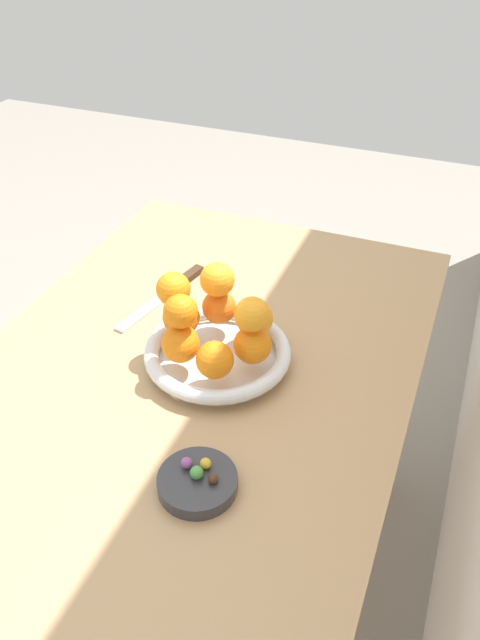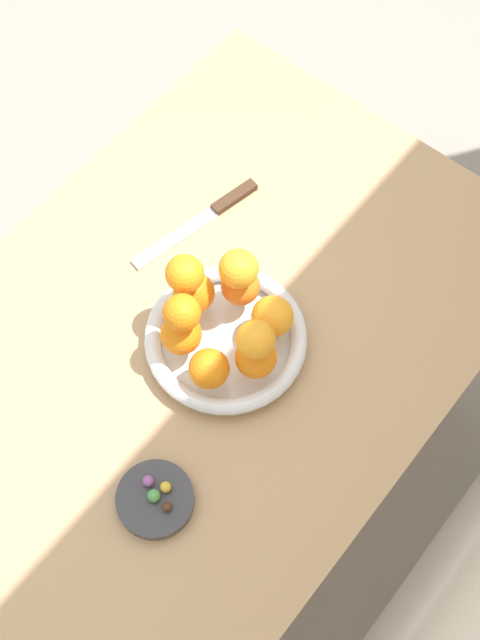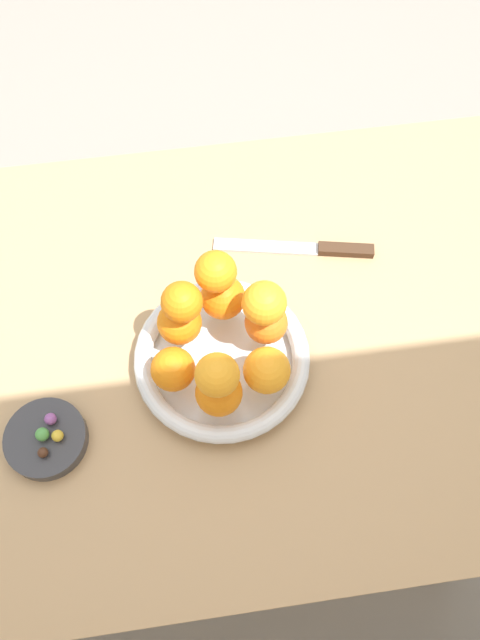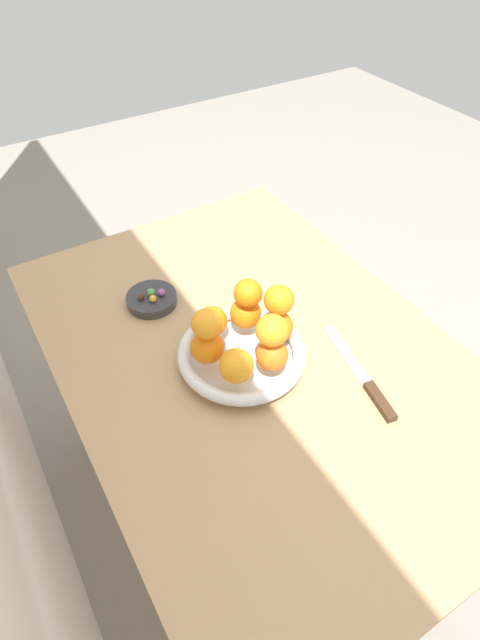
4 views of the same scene
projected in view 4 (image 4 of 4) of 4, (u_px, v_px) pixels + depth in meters
The scene contains 19 objects.
ground_plane at pixel (251, 510), 1.55m from camera, with size 6.00×6.00×0.00m, color gray.
dining_table at pixel (255, 377), 1.10m from camera, with size 1.10×0.76×0.74m.
fruit_bowl at pixel (242, 355), 1.00m from camera, with size 0.26×0.26×0.04m.
candy_dish at pixel (152, 299), 1.13m from camera, with size 0.11×0.11×0.02m, color #333338.
orange_0 at pixel (272, 355), 0.93m from camera, with size 0.06×0.06×0.06m, color orange.
orange_1 at pixel (277, 327), 0.98m from camera, with size 0.07×0.07×0.07m, color orange.
orange_2 at pixel (246, 313), 1.01m from camera, with size 0.06×0.06×0.06m, color orange.
orange_3 at pixel (212, 321), 1.00m from camera, with size 0.06×0.06×0.06m, color orange.
orange_4 at pixel (207, 347), 0.94m from camera, with size 0.06×0.06×0.06m, color orange.
orange_5 at pixel (236, 366), 0.91m from camera, with size 0.07×0.07×0.07m, color orange.
orange_6 at pixel (272, 330), 0.89m from camera, with size 0.06×0.06×0.06m, color orange.
orange_7 at pixel (206, 323), 0.90m from camera, with size 0.06×0.06×0.06m, color orange.
orange_8 at pixel (249, 293), 0.96m from camera, with size 0.06×0.06×0.06m, color orange.
orange_9 at pixel (279, 300), 0.95m from camera, with size 0.06×0.06×0.06m, color orange.
candy_ball_0 at pixel (151, 292), 1.12m from camera, with size 0.02×0.02×0.02m, color #4C9947.
candy_ball_1 at pixel (141, 297), 1.11m from camera, with size 0.01×0.01×0.01m, color #472819.
candy_ball_2 at pixel (153, 299), 1.11m from camera, with size 0.02×0.02×0.02m, color gold.
candy_ball_3 at pixel (161, 292), 1.12m from camera, with size 0.02×0.02×0.02m, color #8C4C99.
knife at pixel (363, 378), 0.98m from camera, with size 0.26×0.07×0.01m.
Camera 4 is at (-0.58, 0.39, 1.51)m, focal length 28.00 mm.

